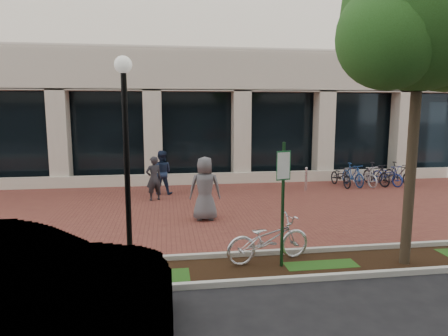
{
  "coord_description": "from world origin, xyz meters",
  "views": [
    {
      "loc": [
        -1.43,
        -13.22,
        3.43
      ],
      "look_at": [
        0.38,
        -0.8,
        1.53
      ],
      "focal_mm": 32.0,
      "sensor_mm": 36.0,
      "label": 1
    }
  ],
  "objects": [
    {
      "name": "ground",
      "position": [
        0.0,
        0.0,
        0.0
      ],
      "size": [
        120.0,
        120.0,
        0.0
      ],
      "primitive_type": "plane",
      "color": "black",
      "rests_on": "ground"
    },
    {
      "name": "brick_plaza",
      "position": [
        0.0,
        0.0,
        0.01
      ],
      "size": [
        40.0,
        9.0,
        0.01
      ],
      "primitive_type": "cube",
      "color": "brown",
      "rests_on": "ground"
    },
    {
      "name": "planting_strip",
      "position": [
        0.0,
        -5.25,
        0.01
      ],
      "size": [
        40.0,
        1.5,
        0.01
      ],
      "primitive_type": "cube",
      "color": "black",
      "rests_on": "ground"
    },
    {
      "name": "curb_plaza_side",
      "position": [
        0.0,
        -4.5,
        0.06
      ],
      "size": [
        40.0,
        0.12,
        0.12
      ],
      "primitive_type": "cube",
      "color": "beige",
      "rests_on": "ground"
    },
    {
      "name": "curb_street_side",
      "position": [
        0.0,
        -6.0,
        0.06
      ],
      "size": [
        40.0,
        0.12,
        0.12
      ],
      "primitive_type": "cube",
      "color": "beige",
      "rests_on": "ground"
    },
    {
      "name": "parking_sign",
      "position": [
        1.0,
        -5.23,
        1.71
      ],
      "size": [
        0.34,
        0.07,
        2.72
      ],
      "rotation": [
        0.0,
        0.0,
        0.29
      ],
      "color": "#14391A",
      "rests_on": "ground"
    },
    {
      "name": "lamppost",
      "position": [
        -2.27,
        -4.67,
        2.53
      ],
      "size": [
        0.36,
        0.36,
        4.48
      ],
      "color": "black",
      "rests_on": "ground"
    },
    {
      "name": "street_tree",
      "position": [
        3.81,
        -5.4,
        5.17
      ],
      "size": [
        3.88,
        3.23,
        7.0
      ],
      "color": "#493A29",
      "rests_on": "ground"
    },
    {
      "name": "locked_bicycle",
      "position": [
        0.78,
        -4.89,
        0.53
      ],
      "size": [
        2.12,
        1.13,
        1.06
      ],
      "primitive_type": "imported",
      "rotation": [
        0.0,
        0.0,
        1.8
      ],
      "color": "silver",
      "rests_on": "ground"
    },
    {
      "name": "pedestrian_left",
      "position": [
        -1.91,
        1.59,
        0.83
      ],
      "size": [
        0.71,
        0.59,
        1.66
      ],
      "primitive_type": "imported",
      "rotation": [
        0.0,
        0.0,
        3.52
      ],
      "color": "#26262B",
      "rests_on": "ground"
    },
    {
      "name": "pedestrian_mid",
      "position": [
        -1.64,
        2.63,
        0.88
      ],
      "size": [
        0.95,
        0.8,
        1.76
      ],
      "primitive_type": "imported",
      "rotation": [
        0.0,
        0.0,
        2.98
      ],
      "color": "#1B2743",
      "rests_on": "ground"
    },
    {
      "name": "pedestrian_right",
      "position": [
        -0.29,
        -1.32,
        0.99
      ],
      "size": [
        1.01,
        0.7,
        1.97
      ],
      "primitive_type": "imported",
      "rotation": [
        0.0,
        0.0,
        3.06
      ],
      "color": "#5B5A5F",
      "rests_on": "ground"
    },
    {
      "name": "bollard",
      "position": [
        4.33,
        2.52,
        0.5
      ],
      "size": [
        0.12,
        0.12,
        0.99
      ],
      "color": "silver",
      "rests_on": "ground"
    },
    {
      "name": "bike_rack_cluster",
      "position": [
        7.49,
        3.11,
        0.48
      ],
      "size": [
        3.61,
        1.84,
        1.01
      ],
      "rotation": [
        0.0,
        0.0,
        0.17
      ],
      "color": "black",
      "rests_on": "ground"
    },
    {
      "name": "sedan_near_curb",
      "position": [
        -3.81,
        -7.18,
        0.8
      ],
      "size": [
        4.87,
        1.71,
        1.6
      ],
      "primitive_type": "imported",
      "rotation": [
        0.0,
        0.0,
        1.57
      ],
      "color": "#BCBBC1",
      "rests_on": "ground"
    }
  ]
}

